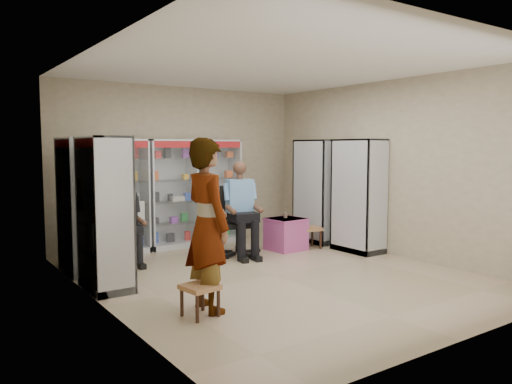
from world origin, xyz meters
TOP-DOWN VIEW (x-y plane):
  - floor at (0.00, 0.00)m, footprint 6.00×6.00m
  - room_shell at (0.00, 0.00)m, footprint 5.02×6.02m
  - cabinet_back_left at (-1.30, 2.73)m, footprint 0.90×0.50m
  - cabinet_back_mid at (-0.35, 2.73)m, footprint 0.90×0.50m
  - cabinet_back_right at (0.60, 2.73)m, footprint 0.90×0.50m
  - cabinet_right_far at (2.23, 1.60)m, footprint 0.90×0.50m
  - cabinet_right_near at (2.23, 0.50)m, footprint 0.90×0.50m
  - cabinet_left_far at (-2.23, 1.80)m, footprint 0.90×0.50m
  - cabinet_left_near at (-2.23, 0.70)m, footprint 0.90×0.50m
  - wooden_chair at (-1.55, 2.00)m, footprint 0.42×0.42m
  - seated_customer at (-1.55, 1.95)m, footprint 0.44×0.60m
  - office_chair at (0.30, 1.46)m, footprint 0.77×0.77m
  - seated_shopkeeper at (0.30, 1.41)m, footprint 0.63×0.78m
  - pink_trunk at (1.26, 1.34)m, footprint 0.64×0.62m
  - tea_glass at (1.29, 1.40)m, footprint 0.07×0.07m
  - woven_stool_a at (1.71, 1.23)m, footprint 0.46×0.46m
  - woven_stool_b at (-1.73, -0.95)m, footprint 0.40×0.40m
  - standing_man at (-1.54, -0.80)m, footprint 0.48×0.72m

SIDE VIEW (x-z plane):
  - floor at x=0.00m, z-range 0.00..0.00m
  - woven_stool_b at x=-1.73m, z-range 0.00..0.36m
  - woven_stool_a at x=1.71m, z-range 0.00..0.39m
  - pink_trunk at x=1.26m, z-range 0.00..0.58m
  - wooden_chair at x=-1.55m, z-range 0.00..0.94m
  - office_chair at x=0.30m, z-range 0.00..1.20m
  - tea_glass at x=1.29m, z-range 0.58..0.68m
  - seated_customer at x=-1.55m, z-range 0.00..1.34m
  - seated_shopkeeper at x=0.30m, z-range 0.00..1.52m
  - standing_man at x=-1.54m, z-range 0.00..1.96m
  - cabinet_back_left at x=-1.30m, z-range 0.00..2.00m
  - cabinet_back_mid at x=-0.35m, z-range 0.00..2.00m
  - cabinet_back_right at x=0.60m, z-range 0.00..2.00m
  - cabinet_right_far at x=2.23m, z-range 0.00..2.00m
  - cabinet_right_near at x=2.23m, z-range 0.00..2.00m
  - cabinet_left_far at x=-2.23m, z-range 0.00..2.00m
  - cabinet_left_near at x=-2.23m, z-range 0.00..2.00m
  - room_shell at x=0.00m, z-range 0.46..3.47m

